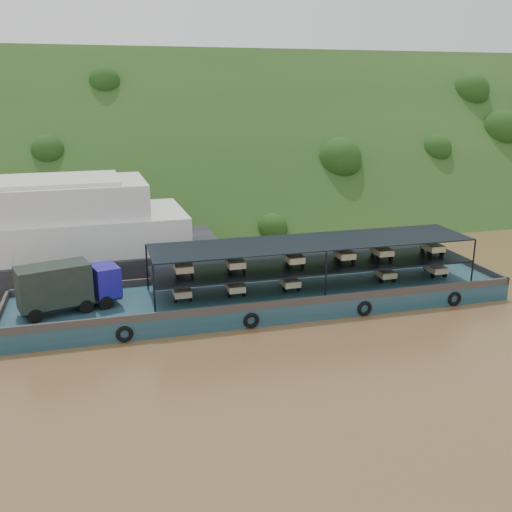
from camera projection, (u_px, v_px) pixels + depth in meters
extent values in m
plane|color=brown|center=(295.00, 309.00, 40.19)|extent=(160.00, 160.00, 0.00)
cube|color=#1C3613|center=(203.00, 210.00, 73.50)|extent=(140.00, 39.60, 39.60)
cube|color=#123940|center=(266.00, 298.00, 40.51)|extent=(35.00, 7.00, 1.20)
cube|color=#592D19|center=(253.00, 273.00, 43.42)|extent=(35.00, 0.20, 0.50)
cube|color=#592D19|center=(280.00, 304.00, 37.12)|extent=(35.00, 0.20, 0.50)
cube|color=#592D19|center=(478.00, 267.00, 44.71)|extent=(0.20, 7.00, 0.50)
cube|color=#592D19|center=(0.00, 311.00, 35.83)|extent=(0.20, 7.00, 0.50)
torus|color=black|center=(125.00, 334.00, 34.68)|extent=(1.06, 0.26, 1.06)
torus|color=black|center=(251.00, 321.00, 36.73)|extent=(1.06, 0.26, 1.06)
torus|color=black|center=(365.00, 308.00, 38.77)|extent=(1.06, 0.26, 1.06)
torus|color=black|center=(455.00, 299.00, 40.55)|extent=(1.06, 0.26, 1.06)
cylinder|color=black|center=(35.00, 316.00, 34.62)|extent=(0.96, 0.55, 0.91)
cylinder|color=black|center=(29.00, 306.00, 36.19)|extent=(0.96, 0.55, 0.91)
cylinder|color=black|center=(86.00, 306.00, 36.16)|extent=(0.96, 0.55, 0.91)
cylinder|color=black|center=(78.00, 297.00, 37.72)|extent=(0.96, 0.55, 0.91)
cylinder|color=black|center=(106.00, 302.00, 36.79)|extent=(0.96, 0.55, 0.91)
cylinder|color=black|center=(97.00, 294.00, 38.35)|extent=(0.96, 0.55, 0.91)
cube|color=black|center=(70.00, 302.00, 36.54)|extent=(6.48, 3.60, 0.18)
cube|color=navy|center=(106.00, 280.00, 37.42)|extent=(2.08, 2.51, 2.00)
cube|color=black|center=(117.00, 273.00, 37.70)|extent=(0.55, 1.76, 0.82)
cube|color=black|center=(54.00, 285.00, 35.72)|extent=(4.78, 3.28, 2.54)
cube|color=black|center=(313.00, 264.00, 40.77)|extent=(23.00, 5.00, 0.12)
cube|color=black|center=(313.00, 242.00, 40.31)|extent=(23.00, 5.00, 0.08)
cylinder|color=black|center=(154.00, 290.00, 35.52)|extent=(0.12, 0.12, 3.30)
cylinder|color=black|center=(147.00, 267.00, 40.15)|extent=(0.12, 0.12, 3.30)
cylinder|color=black|center=(326.00, 275.00, 38.46)|extent=(0.12, 0.12, 3.30)
cylinder|color=black|center=(301.00, 255.00, 43.08)|extent=(0.12, 0.12, 3.30)
cylinder|color=black|center=(473.00, 262.00, 41.39)|extent=(0.12, 0.12, 3.30)
cylinder|color=black|center=(435.00, 244.00, 46.02)|extent=(0.12, 0.12, 3.30)
cylinder|color=black|center=(179.00, 290.00, 39.71)|extent=(0.12, 0.52, 0.52)
cylinder|color=black|center=(176.00, 299.00, 37.92)|extent=(0.14, 0.52, 0.52)
cylinder|color=black|center=(190.00, 298.00, 38.17)|extent=(0.14, 0.52, 0.52)
cube|color=#C7BB8D|center=(182.00, 292.00, 38.27)|extent=(1.15, 1.50, 0.44)
cube|color=red|center=(180.00, 284.00, 39.29)|extent=(0.55, 0.80, 0.80)
cube|color=red|center=(180.00, 278.00, 38.96)|extent=(0.50, 0.10, 0.10)
cylinder|color=black|center=(231.00, 285.00, 40.65)|extent=(0.12, 0.52, 0.52)
cylinder|color=black|center=(229.00, 294.00, 38.86)|extent=(0.14, 0.52, 0.52)
cylinder|color=black|center=(244.00, 293.00, 39.11)|extent=(0.14, 0.52, 0.52)
cube|color=beige|center=(235.00, 287.00, 39.21)|extent=(1.15, 1.50, 0.44)
cube|color=red|center=(231.00, 279.00, 40.23)|extent=(0.55, 0.80, 0.80)
cube|color=red|center=(232.00, 274.00, 39.90)|extent=(0.50, 0.10, 0.10)
cylinder|color=black|center=(284.00, 280.00, 41.67)|extent=(0.12, 0.52, 0.52)
cylinder|color=black|center=(285.00, 289.00, 39.88)|extent=(0.14, 0.52, 0.52)
cylinder|color=black|center=(298.00, 288.00, 40.13)|extent=(0.14, 0.52, 0.52)
cube|color=beige|center=(290.00, 282.00, 40.23)|extent=(1.15, 1.50, 0.44)
cube|color=#B90C1A|center=(285.00, 275.00, 41.25)|extent=(0.55, 0.80, 0.80)
cube|color=#B90C1A|center=(286.00, 269.00, 40.92)|extent=(0.50, 0.10, 0.10)
cylinder|color=black|center=(376.00, 272.00, 43.57)|extent=(0.12, 0.52, 0.52)
cylinder|color=black|center=(381.00, 280.00, 41.77)|extent=(0.14, 0.52, 0.52)
cylinder|color=black|center=(394.00, 279.00, 42.03)|extent=(0.14, 0.52, 0.52)
cube|color=#BBB584|center=(385.00, 273.00, 42.13)|extent=(1.15, 1.50, 0.44)
cube|color=red|center=(378.00, 267.00, 43.14)|extent=(0.55, 0.80, 0.80)
cube|color=red|center=(380.00, 261.00, 42.82)|extent=(0.50, 0.10, 0.10)
cylinder|color=black|center=(426.00, 268.00, 44.66)|extent=(0.12, 0.52, 0.52)
cylinder|color=black|center=(433.00, 275.00, 42.87)|extent=(0.14, 0.52, 0.52)
cylinder|color=black|center=(445.00, 274.00, 43.12)|extent=(0.14, 0.52, 0.52)
cube|color=beige|center=(437.00, 269.00, 43.22)|extent=(1.15, 1.50, 0.44)
cube|color=red|center=(428.00, 262.00, 44.24)|extent=(0.55, 0.80, 0.80)
cube|color=red|center=(430.00, 257.00, 43.91)|extent=(0.50, 0.10, 0.10)
cylinder|color=black|center=(180.00, 266.00, 39.27)|extent=(0.12, 0.52, 0.52)
cylinder|color=black|center=(177.00, 274.00, 37.48)|extent=(0.14, 0.52, 0.52)
cylinder|color=black|center=(192.00, 273.00, 37.73)|extent=(0.14, 0.52, 0.52)
cube|color=#C9B18E|center=(183.00, 267.00, 37.83)|extent=(1.15, 1.50, 0.44)
cube|color=red|center=(181.00, 260.00, 38.85)|extent=(0.55, 0.80, 0.80)
cube|color=red|center=(181.00, 254.00, 38.52)|extent=(0.50, 0.10, 0.10)
cylinder|color=black|center=(231.00, 262.00, 40.18)|extent=(0.12, 0.52, 0.52)
cylinder|color=black|center=(229.00, 270.00, 38.38)|extent=(0.14, 0.52, 0.52)
cylinder|color=black|center=(244.00, 269.00, 38.64)|extent=(0.14, 0.52, 0.52)
cube|color=beige|center=(235.00, 263.00, 38.74)|extent=(1.15, 1.50, 0.44)
cube|color=#1C2FA9|center=(232.00, 256.00, 39.75)|extent=(0.55, 0.80, 0.80)
cube|color=#1C2FA9|center=(232.00, 250.00, 39.43)|extent=(0.50, 0.10, 0.10)
cylinder|color=black|center=(287.00, 258.00, 41.25)|extent=(0.12, 0.52, 0.52)
cylinder|color=black|center=(289.00, 265.00, 39.46)|extent=(0.14, 0.52, 0.52)
cylinder|color=black|center=(302.00, 264.00, 39.72)|extent=(0.14, 0.52, 0.52)
cube|color=beige|center=(294.00, 258.00, 39.82)|extent=(1.15, 1.50, 0.44)
cube|color=red|center=(289.00, 252.00, 40.83)|extent=(0.55, 0.80, 0.80)
cube|color=red|center=(290.00, 246.00, 40.51)|extent=(0.50, 0.10, 0.10)
cylinder|color=black|center=(336.00, 254.00, 42.23)|extent=(0.12, 0.52, 0.52)
cylinder|color=black|center=(340.00, 261.00, 40.44)|extent=(0.14, 0.52, 0.52)
cylinder|color=black|center=(353.00, 260.00, 40.69)|extent=(0.14, 0.52, 0.52)
cube|color=beige|center=(345.00, 254.00, 40.79)|extent=(1.15, 1.50, 0.44)
cube|color=beige|center=(338.00, 248.00, 41.81)|extent=(0.55, 0.80, 0.80)
cube|color=beige|center=(340.00, 242.00, 41.48)|extent=(0.50, 0.10, 0.10)
cylinder|color=black|center=(373.00, 251.00, 42.99)|extent=(0.12, 0.52, 0.52)
cylinder|color=black|center=(378.00, 258.00, 41.20)|extent=(0.14, 0.52, 0.52)
cylinder|color=black|center=(391.00, 257.00, 41.46)|extent=(0.14, 0.52, 0.52)
cube|color=beige|center=(382.00, 251.00, 41.56)|extent=(1.15, 1.50, 0.44)
cube|color=#AB110B|center=(375.00, 245.00, 42.57)|extent=(0.55, 0.80, 0.80)
cube|color=#AB110B|center=(377.00, 239.00, 42.25)|extent=(0.50, 0.10, 0.10)
cylinder|color=black|center=(423.00, 247.00, 44.07)|extent=(0.12, 0.52, 0.52)
cylinder|color=black|center=(430.00, 253.00, 42.27)|extent=(0.14, 0.52, 0.52)
cylinder|color=black|center=(442.00, 252.00, 42.53)|extent=(0.14, 0.52, 0.52)
cube|color=beige|center=(433.00, 247.00, 42.63)|extent=(1.15, 1.50, 0.44)
cube|color=beige|center=(425.00, 241.00, 43.64)|extent=(0.55, 0.80, 0.80)
cube|color=beige|center=(427.00, 236.00, 43.32)|extent=(0.50, 0.10, 0.10)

